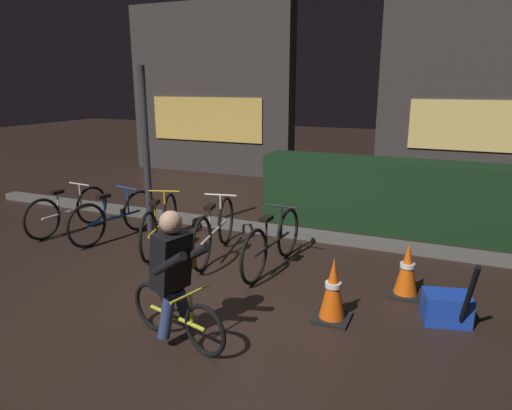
{
  "coord_description": "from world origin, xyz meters",
  "views": [
    {
      "loc": [
        2.29,
        -4.24,
        2.3
      ],
      "look_at": [
        0.2,
        0.6,
        0.9
      ],
      "focal_mm": 32.28,
      "sensor_mm": 36.0,
      "label": 1
    }
  ],
  "objects_px": {
    "blue_crate": "(446,308)",
    "parked_bike_right_mid": "(272,243)",
    "closed_umbrella": "(468,299)",
    "traffic_cone_far": "(407,270)",
    "parked_bike_center_left": "(160,224)",
    "traffic_cone_near": "(333,290)",
    "parked_bike_leftmost": "(68,211)",
    "street_post": "(146,157)",
    "parked_bike_center_right": "(215,230)",
    "cyclist": "(175,277)",
    "parked_bike_left_mid": "(115,217)"
  },
  "relations": [
    {
      "from": "traffic_cone_near",
      "to": "traffic_cone_far",
      "type": "bearing_deg",
      "value": 54.29
    },
    {
      "from": "closed_umbrella",
      "to": "parked_bike_leftmost",
      "type": "bearing_deg",
      "value": -111.34
    },
    {
      "from": "parked_bike_right_mid",
      "to": "traffic_cone_far",
      "type": "relative_size",
      "value": 2.68
    },
    {
      "from": "street_post",
      "to": "blue_crate",
      "type": "bearing_deg",
      "value": -12.17
    },
    {
      "from": "parked_bike_leftmost",
      "to": "blue_crate",
      "type": "distance_m",
      "value": 5.67
    },
    {
      "from": "traffic_cone_near",
      "to": "closed_umbrella",
      "type": "relative_size",
      "value": 0.77
    },
    {
      "from": "blue_crate",
      "to": "parked_bike_center_right",
      "type": "bearing_deg",
      "value": 166.89
    },
    {
      "from": "parked_bike_right_mid",
      "to": "closed_umbrella",
      "type": "relative_size",
      "value": 1.97
    },
    {
      "from": "parked_bike_center_left",
      "to": "closed_umbrella",
      "type": "distance_m",
      "value": 4.08
    },
    {
      "from": "parked_bike_leftmost",
      "to": "parked_bike_right_mid",
      "type": "xyz_separation_m",
      "value": [
        3.54,
        -0.15,
        0.02
      ]
    },
    {
      "from": "parked_bike_center_right",
      "to": "cyclist",
      "type": "xyz_separation_m",
      "value": [
        0.7,
        -2.03,
        0.26
      ]
    },
    {
      "from": "traffic_cone_near",
      "to": "traffic_cone_far",
      "type": "distance_m",
      "value": 1.06
    },
    {
      "from": "parked_bike_leftmost",
      "to": "parked_bike_center_left",
      "type": "relative_size",
      "value": 0.97
    },
    {
      "from": "parked_bike_leftmost",
      "to": "closed_umbrella",
      "type": "distance_m",
      "value": 5.87
    },
    {
      "from": "parked_bike_left_mid",
      "to": "traffic_cone_far",
      "type": "relative_size",
      "value": 2.58
    },
    {
      "from": "closed_umbrella",
      "to": "traffic_cone_near",
      "type": "bearing_deg",
      "value": -94.72
    },
    {
      "from": "parked_bike_left_mid",
      "to": "parked_bike_right_mid",
      "type": "distance_m",
      "value": 2.63
    },
    {
      "from": "traffic_cone_far",
      "to": "street_post",
      "type": "bearing_deg",
      "value": 173.3
    },
    {
      "from": "parked_bike_center_left",
      "to": "blue_crate",
      "type": "bearing_deg",
      "value": -117.49
    },
    {
      "from": "parked_bike_center_left",
      "to": "traffic_cone_near",
      "type": "relative_size",
      "value": 2.5
    },
    {
      "from": "parked_bike_right_mid",
      "to": "traffic_cone_near",
      "type": "distance_m",
      "value": 1.42
    },
    {
      "from": "street_post",
      "to": "parked_bike_center_right",
      "type": "relative_size",
      "value": 1.47
    },
    {
      "from": "street_post",
      "to": "parked_bike_leftmost",
      "type": "bearing_deg",
      "value": -173.22
    },
    {
      "from": "parked_bike_leftmost",
      "to": "closed_umbrella",
      "type": "relative_size",
      "value": 1.87
    },
    {
      "from": "traffic_cone_far",
      "to": "parked_bike_leftmost",
      "type": "bearing_deg",
      "value": 177.05
    },
    {
      "from": "blue_crate",
      "to": "parked_bike_center_left",
      "type": "bearing_deg",
      "value": 170.43
    },
    {
      "from": "closed_umbrella",
      "to": "cyclist",
      "type": "bearing_deg",
      "value": -77.66
    },
    {
      "from": "street_post",
      "to": "traffic_cone_near",
      "type": "relative_size",
      "value": 3.86
    },
    {
      "from": "parked_bike_left_mid",
      "to": "closed_umbrella",
      "type": "relative_size",
      "value": 1.89
    },
    {
      "from": "street_post",
      "to": "traffic_cone_near",
      "type": "xyz_separation_m",
      "value": [
        3.12,
        -1.3,
        -0.95
      ]
    },
    {
      "from": "parked_bike_leftmost",
      "to": "closed_umbrella",
      "type": "bearing_deg",
      "value": -93.82
    },
    {
      "from": "parked_bike_right_mid",
      "to": "closed_umbrella",
      "type": "distance_m",
      "value": 2.4
    },
    {
      "from": "parked_bike_left_mid",
      "to": "traffic_cone_near",
      "type": "bearing_deg",
      "value": -95.73
    },
    {
      "from": "blue_crate",
      "to": "parked_bike_right_mid",
      "type": "bearing_deg",
      "value": 164.39
    },
    {
      "from": "parked_bike_left_mid",
      "to": "parked_bike_center_right",
      "type": "relative_size",
      "value": 0.93
    },
    {
      "from": "blue_crate",
      "to": "cyclist",
      "type": "height_order",
      "value": "cyclist"
    },
    {
      "from": "closed_umbrella",
      "to": "street_post",
      "type": "bearing_deg",
      "value": -116.59
    },
    {
      "from": "street_post",
      "to": "cyclist",
      "type": "distance_m",
      "value": 3.01
    },
    {
      "from": "traffic_cone_far",
      "to": "cyclist",
      "type": "distance_m",
      "value": 2.59
    },
    {
      "from": "traffic_cone_near",
      "to": "traffic_cone_far",
      "type": "xyz_separation_m",
      "value": [
        0.62,
        0.86,
        -0.02
      ]
    },
    {
      "from": "parked_bike_center_right",
      "to": "parked_bike_center_left",
      "type": "bearing_deg",
      "value": 82.67
    },
    {
      "from": "parked_bike_leftmost",
      "to": "parked_bike_left_mid",
      "type": "height_order",
      "value": "parked_bike_left_mid"
    },
    {
      "from": "parked_bike_right_mid",
      "to": "cyclist",
      "type": "relative_size",
      "value": 1.34
    },
    {
      "from": "parked_bike_center_left",
      "to": "closed_umbrella",
      "type": "relative_size",
      "value": 1.93
    },
    {
      "from": "parked_bike_leftmost",
      "to": "parked_bike_right_mid",
      "type": "bearing_deg",
      "value": -86.6
    },
    {
      "from": "parked_bike_center_left",
      "to": "parked_bike_center_right",
      "type": "bearing_deg",
      "value": -104.87
    },
    {
      "from": "parked_bike_center_right",
      "to": "cyclist",
      "type": "height_order",
      "value": "cyclist"
    },
    {
      "from": "parked_bike_center_left",
      "to": "traffic_cone_near",
      "type": "height_order",
      "value": "parked_bike_center_left"
    },
    {
      "from": "street_post",
      "to": "parked_bike_left_mid",
      "type": "relative_size",
      "value": 1.58
    },
    {
      "from": "traffic_cone_far",
      "to": "closed_umbrella",
      "type": "xyz_separation_m",
      "value": [
        0.6,
        -0.71,
        0.09
      ]
    }
  ]
}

